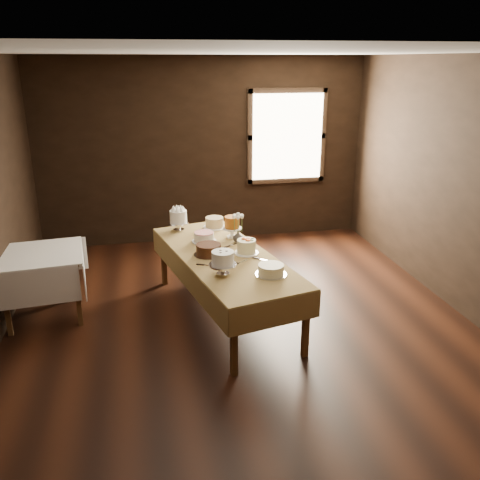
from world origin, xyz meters
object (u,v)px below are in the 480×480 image
at_px(cake_caramel, 232,228).
at_px(display_table, 224,259).
at_px(cake_swirl, 223,264).
at_px(side_table, 40,261).
at_px(cake_meringue, 178,221).
at_px(flower_vase, 238,237).
at_px(cake_speckled, 214,223).
at_px(cake_lattice, 204,238).
at_px(cake_cream, 271,270).
at_px(cake_server_b, 267,260).
at_px(cake_server_d, 234,244).
at_px(cake_server_a, 243,261).
at_px(cake_server_e, 212,266).
at_px(cake_server_c, 212,247).
at_px(cake_chocolate, 209,250).
at_px(cake_flowers, 246,247).

bearing_deg(cake_caramel, display_table, -109.05).
bearing_deg(cake_swirl, side_table, 153.48).
bearing_deg(cake_meringue, flower_vase, -40.97).
xyz_separation_m(cake_speckled, cake_lattice, (-0.20, -0.49, -0.01)).
xyz_separation_m(cake_cream, cake_server_b, (0.05, 0.38, -0.05)).
distance_m(cake_caramel, cake_server_d, 0.27).
bearing_deg(cake_swirl, cake_server_a, 48.48).
height_order(cake_speckled, cake_server_e, cake_speckled).
distance_m(cake_server_c, flower_vase, 0.35).
relative_size(cake_server_a, cake_server_c, 1.00).
distance_m(cake_meringue, cake_chocolate, 0.95).
height_order(cake_speckled, cake_swirl, cake_swirl).
relative_size(display_table, cake_server_b, 10.52).
bearing_deg(cake_meringue, cake_server_a, -63.89).
bearing_deg(cake_server_d, cake_flowers, -112.92).
height_order(cake_server_e, flower_vase, flower_vase).
distance_m(cake_server_b, flower_vase, 0.66).
height_order(cake_caramel, cake_chocolate, cake_caramel).
height_order(cake_caramel, cake_swirl, cake_caramel).
height_order(cake_server_c, flower_vase, flower_vase).
relative_size(cake_server_b, cake_server_e, 1.00).
bearing_deg(cake_cream, cake_server_b, 81.99).
distance_m(cake_chocolate, cake_server_c, 0.26).
height_order(side_table, cake_swirl, cake_swirl).
bearing_deg(cake_speckled, cake_caramel, -69.88).
height_order(cake_meringue, cake_server_e, cake_meringue).
height_order(cake_meringue, cake_swirl, cake_meringue).
relative_size(cake_speckled, cake_chocolate, 0.84).
height_order(cake_lattice, cake_server_e, cake_lattice).
distance_m(display_table, cake_chocolate, 0.21).
relative_size(side_table, cake_chocolate, 2.81).
height_order(display_table, side_table, side_table).
relative_size(cake_server_c, cake_server_e, 1.00).
height_order(cake_speckled, cake_caramel, cake_caramel).
relative_size(cake_speckled, cake_flowers, 1.09).
distance_m(display_table, cake_lattice, 0.49).
bearing_deg(cake_swirl, cake_server_b, 27.96).
height_order(cake_speckled, cake_lattice, cake_speckled).
distance_m(cake_speckled, cake_server_d, 0.67).
bearing_deg(cake_server_e, cake_server_d, 82.89).
distance_m(cake_flowers, cake_swirl, 0.63).
relative_size(cake_cream, cake_server_c, 1.48).
bearing_deg(cake_caramel, cake_cream, -81.80).
bearing_deg(cake_lattice, side_table, -178.30).
bearing_deg(cake_cream, cake_caramel, 98.20).
relative_size(cake_cream, cake_server_d, 1.48).
height_order(cake_lattice, cake_server_a, cake_lattice).
distance_m(cake_flowers, cake_server_e, 0.52).
xyz_separation_m(side_table, cake_swirl, (1.87, -0.93, 0.19)).
xyz_separation_m(cake_swirl, cake_server_e, (-0.08, 0.24, -0.11)).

